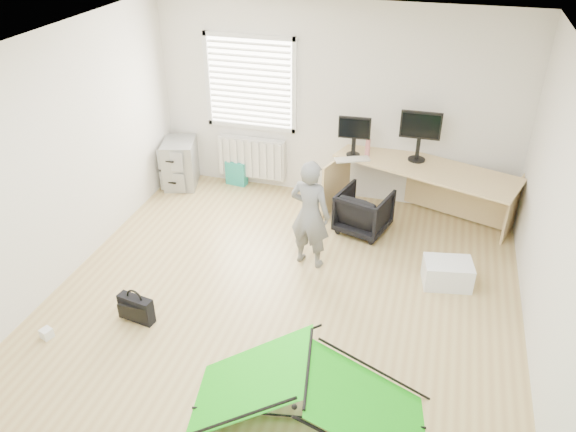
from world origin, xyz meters
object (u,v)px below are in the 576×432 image
(filing_cabinet, at_px, (180,163))
(laptop_bag, at_px, (136,309))
(monitor_right, at_px, (419,143))
(storage_crate, at_px, (447,273))
(office_chair, at_px, (364,211))
(desk, at_px, (422,194))
(monitor_left, at_px, (354,141))
(thermos, at_px, (368,147))
(kite, at_px, (308,393))
(person, at_px, (310,214))

(filing_cabinet, distance_m, laptop_bag, 3.05)
(monitor_right, relative_size, storage_crate, 0.98)
(monitor_right, relative_size, office_chair, 0.82)
(laptop_bag, bearing_deg, filing_cabinet, 116.30)
(desk, relative_size, storage_crate, 4.43)
(monitor_left, xyz_separation_m, monitor_right, (0.82, 0.08, 0.05))
(desk, xyz_separation_m, office_chair, (-0.69, -0.48, -0.11))
(thermos, height_order, kite, thermos)
(desk, relative_size, monitor_left, 5.59)
(kite, bearing_deg, storage_crate, 54.91)
(monitor_right, distance_m, person, 1.89)
(monitor_left, relative_size, person, 0.31)
(monitor_right, height_order, office_chair, monitor_right)
(desk, xyz_separation_m, laptop_bag, (-2.65, -2.85, -0.25))
(thermos, distance_m, kite, 3.76)
(monitor_left, xyz_separation_m, thermos, (0.18, 0.05, -0.08))
(monitor_left, bearing_deg, office_chair, -67.49)
(kite, bearing_deg, filing_cabinet, 118.16)
(monitor_right, bearing_deg, desk, -49.65)
(kite, distance_m, laptop_bag, 2.14)
(person, relative_size, kite, 0.67)
(person, height_order, laptop_bag, person)
(monitor_left, relative_size, thermos, 1.81)
(thermos, distance_m, storage_crate, 2.04)
(office_chair, bearing_deg, monitor_left, -47.76)
(monitor_left, height_order, kite, monitor_left)
(office_chair, xyz_separation_m, storage_crate, (1.10, -0.87, -0.14))
(monitor_left, height_order, office_chair, monitor_left)
(desk, bearing_deg, person, -112.34)
(filing_cabinet, relative_size, monitor_left, 1.67)
(office_chair, bearing_deg, thermos, -65.41)
(filing_cabinet, relative_size, storage_crate, 1.32)
(desk, xyz_separation_m, kite, (-0.64, -3.59, -0.09))
(storage_crate, bearing_deg, desk, 106.92)
(office_chair, bearing_deg, desk, -129.23)
(monitor_right, height_order, person, person)
(thermos, relative_size, office_chair, 0.37)
(laptop_bag, bearing_deg, office_chair, 60.31)
(office_chair, bearing_deg, person, 76.86)
(office_chair, height_order, person, person)
(laptop_bag, bearing_deg, monitor_left, 69.82)
(monitor_right, bearing_deg, person, -125.12)
(monitor_right, relative_size, person, 0.39)
(person, xyz_separation_m, storage_crate, (1.59, 0.02, -0.52))
(person, bearing_deg, laptop_bag, 57.16)
(kite, bearing_deg, office_chair, 80.90)
(monitor_left, bearing_deg, desk, -8.08)
(kite, bearing_deg, monitor_right, 72.34)
(monitor_right, distance_m, office_chair, 1.13)
(thermos, height_order, storage_crate, thermos)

